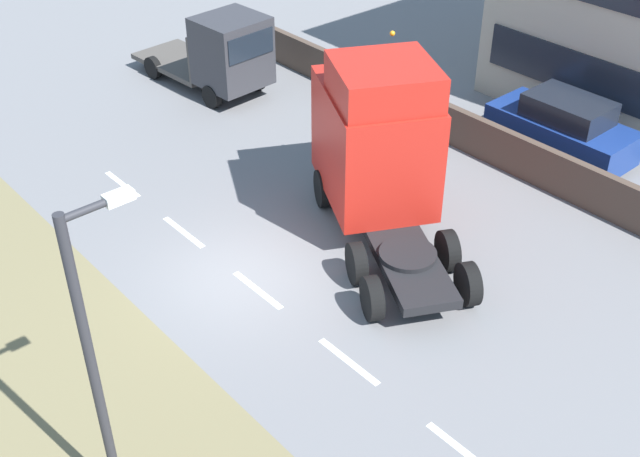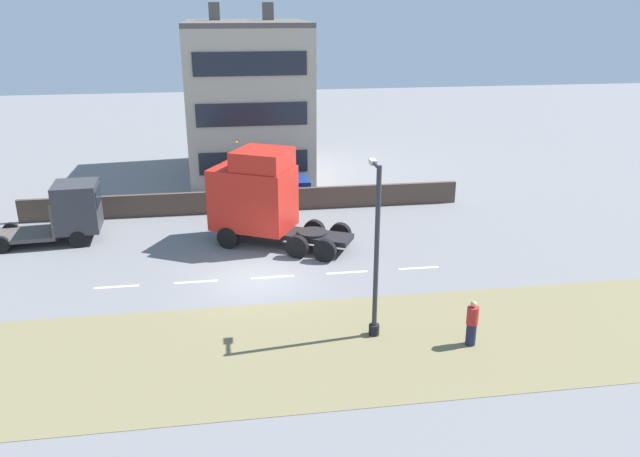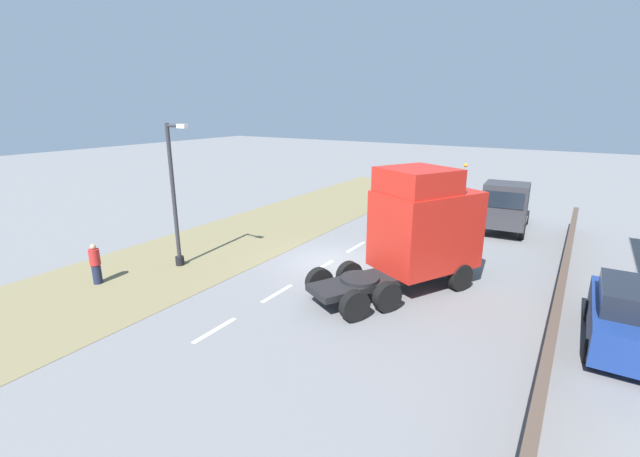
{
  "view_description": "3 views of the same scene",
  "coord_description": "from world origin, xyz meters",
  "px_view_note": "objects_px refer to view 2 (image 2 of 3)",
  "views": [
    {
      "loc": [
        -8.63,
        -12.89,
        12.03
      ],
      "look_at": [
        1.41,
        -1.35,
        1.48
      ],
      "focal_mm": 45.0,
      "sensor_mm": 36.0,
      "label": 1
    },
    {
      "loc": [
        -24.13,
        0.94,
        10.92
      ],
      "look_at": [
        -0.68,
        -2.62,
        2.33
      ],
      "focal_mm": 35.0,
      "sensor_mm": 36.0,
      "label": 2
    },
    {
      "loc": [
        9.11,
        -15.5,
        6.76
      ],
      "look_at": [
        -0.34,
        -0.32,
        1.6
      ],
      "focal_mm": 24.0,
      "sensor_mm": 36.0,
      "label": 3
    }
  ],
  "objects_px": {
    "parked_car": "(272,185)",
    "lamp_post": "(376,262)",
    "pedestrian": "(472,324)",
    "flatbed_truck": "(68,211)",
    "lorry_cab": "(258,197)"
  },
  "relations": [
    {
      "from": "parked_car",
      "to": "lorry_cab",
      "type": "bearing_deg",
      "value": 169.58
    },
    {
      "from": "pedestrian",
      "to": "flatbed_truck",
      "type": "bearing_deg",
      "value": 51.54
    },
    {
      "from": "lamp_post",
      "to": "flatbed_truck",
      "type": "bearing_deg",
      "value": 48.24
    },
    {
      "from": "lorry_cab",
      "to": "pedestrian",
      "type": "bearing_deg",
      "value": -120.8
    },
    {
      "from": "pedestrian",
      "to": "lamp_post",
      "type": "bearing_deg",
      "value": 68.43
    },
    {
      "from": "parked_car",
      "to": "pedestrian",
      "type": "height_order",
      "value": "parked_car"
    },
    {
      "from": "parked_car",
      "to": "pedestrian",
      "type": "bearing_deg",
      "value": -163.57
    },
    {
      "from": "parked_car",
      "to": "lamp_post",
      "type": "bearing_deg",
      "value": -172.7
    },
    {
      "from": "parked_car",
      "to": "pedestrian",
      "type": "distance_m",
      "value": 18.14
    },
    {
      "from": "lorry_cab",
      "to": "flatbed_truck",
      "type": "relative_size",
      "value": 1.17
    },
    {
      "from": "flatbed_truck",
      "to": "pedestrian",
      "type": "relative_size",
      "value": 3.56
    },
    {
      "from": "parked_car",
      "to": "lamp_post",
      "type": "relative_size",
      "value": 0.72
    },
    {
      "from": "lorry_cab",
      "to": "parked_car",
      "type": "xyz_separation_m",
      "value": [
        6.63,
        -1.14,
        -1.34
      ]
    },
    {
      "from": "flatbed_truck",
      "to": "parked_car",
      "type": "height_order",
      "value": "flatbed_truck"
    },
    {
      "from": "parked_car",
      "to": "lamp_post",
      "type": "height_order",
      "value": "lamp_post"
    }
  ]
}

